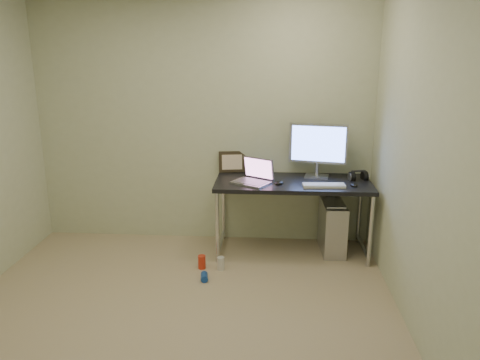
# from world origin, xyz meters

# --- Properties ---
(floor) EXTENTS (3.50, 3.50, 0.00)m
(floor) POSITION_xyz_m (0.00, 0.00, 0.00)
(floor) COLOR tan
(floor) RESTS_ON ground
(wall_back) EXTENTS (3.50, 0.02, 2.50)m
(wall_back) POSITION_xyz_m (0.00, 1.75, 1.25)
(wall_back) COLOR beige
(wall_back) RESTS_ON ground
(wall_right) EXTENTS (0.02, 3.50, 2.50)m
(wall_right) POSITION_xyz_m (1.75, 0.00, 1.25)
(wall_right) COLOR beige
(wall_right) RESTS_ON ground
(desk) EXTENTS (1.53, 0.67, 0.75)m
(desk) POSITION_xyz_m (0.93, 1.42, 0.67)
(desk) COLOR black
(desk) RESTS_ON ground
(tower_computer) EXTENTS (0.24, 0.51, 0.55)m
(tower_computer) POSITION_xyz_m (1.35, 1.46, 0.26)
(tower_computer) COLOR silver
(tower_computer) RESTS_ON ground
(cable_a) EXTENTS (0.01, 0.16, 0.69)m
(cable_a) POSITION_xyz_m (1.30, 1.70, 0.40)
(cable_a) COLOR black
(cable_a) RESTS_ON ground
(cable_b) EXTENTS (0.02, 0.11, 0.71)m
(cable_b) POSITION_xyz_m (1.39, 1.68, 0.38)
(cable_b) COLOR black
(cable_b) RESTS_ON ground
(can_red) EXTENTS (0.09, 0.09, 0.13)m
(can_red) POSITION_xyz_m (0.08, 0.97, 0.06)
(can_red) COLOR red
(can_red) RESTS_ON ground
(can_white) EXTENTS (0.09, 0.09, 0.13)m
(can_white) POSITION_xyz_m (0.26, 0.96, 0.06)
(can_white) COLOR silver
(can_white) RESTS_ON ground
(can_blue) EXTENTS (0.08, 0.12, 0.06)m
(can_blue) POSITION_xyz_m (0.13, 0.74, 0.03)
(can_blue) COLOR #16409E
(can_blue) RESTS_ON ground
(laptop) EXTENTS (0.43, 0.41, 0.23)m
(laptop) POSITION_xyz_m (0.55, 1.35, 0.80)
(laptop) COLOR #B3B4BA
(laptop) RESTS_ON desk
(monitor) EXTENTS (0.58, 0.21, 0.54)m
(monitor) POSITION_xyz_m (1.18, 1.59, 1.07)
(monitor) COLOR #B3B4BA
(monitor) RESTS_ON desk
(keyboard) EXTENTS (0.40, 0.15, 0.02)m
(keyboard) POSITION_xyz_m (1.21, 1.25, 0.76)
(keyboard) COLOR white
(keyboard) RESTS_ON desk
(mouse_right) EXTENTS (0.08, 0.11, 0.03)m
(mouse_right) POSITION_xyz_m (1.50, 1.28, 0.77)
(mouse_right) COLOR black
(mouse_right) RESTS_ON desk
(mouse_left) EXTENTS (0.11, 0.13, 0.04)m
(mouse_left) POSITION_xyz_m (0.79, 1.31, 0.77)
(mouse_left) COLOR black
(mouse_left) RESTS_ON desk
(headphones) EXTENTS (0.20, 0.12, 0.12)m
(headphones) POSITION_xyz_m (1.58, 1.51, 0.78)
(headphones) COLOR black
(headphones) RESTS_ON desk
(picture_frame) EXTENTS (0.29, 0.12, 0.22)m
(picture_frame) POSITION_xyz_m (0.30, 1.72, 0.86)
(picture_frame) COLOR black
(picture_frame) RESTS_ON desk
(webcam) EXTENTS (0.05, 0.04, 0.12)m
(webcam) POSITION_xyz_m (0.56, 1.72, 0.84)
(webcam) COLOR silver
(webcam) RESTS_ON desk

